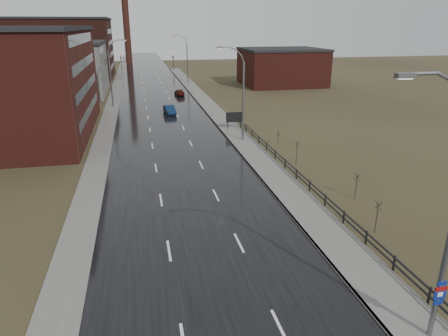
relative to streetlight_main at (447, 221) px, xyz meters
name	(u,v)px	position (x,y,z in m)	size (l,w,h in m)	color
road	(160,107)	(-8.47, 58.00, -6.03)	(14.00, 300.00, 0.06)	black
sidewalk_right	(243,142)	(0.13, 33.00, -5.97)	(3.20, 180.00, 0.18)	#595651
curb_right	(231,143)	(-1.39, 33.00, -5.97)	(0.16, 180.00, 0.18)	slate
sidewalk_left	(111,109)	(-16.67, 58.00, -6.00)	(2.40, 260.00, 0.12)	#595651
warehouse_mid	(64,68)	(-26.46, 76.00, -0.80)	(16.32, 20.40, 10.50)	slate
warehouse_far	(61,48)	(-31.47, 106.00, 1.70)	(26.52, 24.48, 15.50)	#331611
building_right	(282,67)	(21.83, 80.00, -1.80)	(18.36, 16.32, 8.50)	#471914
smokestack	(126,20)	(-14.47, 148.00, 9.44)	(2.70, 2.70, 30.70)	#331611
streetlight_main	(447,221)	(0.00, 0.00, 0.00)	(3.91, 0.29, 12.11)	slate
streetlight_right_mid	(241,94)	(0.03, 34.00, -0.22)	(3.36, 0.28, 11.35)	slate
streetlight_left	(112,73)	(-16.17, 60.00, -0.22)	(3.36, 0.28, 11.35)	slate
streetlight_right_far	(186,59)	(0.03, 88.00, -0.22)	(3.36, 0.28, 11.35)	slate
guardrail	(313,188)	(1.83, 16.32, -5.35)	(0.10, 53.05, 1.10)	black
shrub_c	(377,216)	(3.47, 9.53, -4.78)	(0.57, 0.60, 2.42)	#382D23
shrub_d	(356,185)	(5.04, 15.06, -4.86)	(0.54, 0.56, 2.25)	#382D23
shrub_e	(297,152)	(3.60, 24.47, -4.76)	(0.58, 0.61, 2.44)	#382D23
shrub_f	(278,138)	(4.10, 31.51, -5.22)	(0.38, 0.40, 1.58)	#382D23
billboard	(234,118)	(0.63, 39.76, -4.39)	(2.34, 0.17, 2.45)	black
traffic_light_left	(121,56)	(-16.47, 118.00, -1.46)	(0.58, 2.73, 5.30)	black
traffic_light_right	(173,55)	(-0.47, 118.00, -1.46)	(0.58, 2.73, 5.30)	black
car_near	(170,110)	(-7.25, 51.55, -5.35)	(1.50, 4.29, 1.41)	#0C2040
car_far	(179,93)	(-3.77, 69.28, -5.39)	(1.59, 3.94, 1.34)	#420F0B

